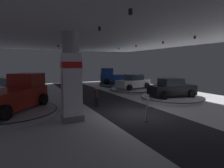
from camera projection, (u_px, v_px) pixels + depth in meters
ground at (136, 115)px, 12.28m from camera, size 24.00×44.00×0.06m
ceiling_with_spotlights at (137, 28)px, 11.65m from camera, size 24.00×44.00×0.39m
column_left at (71, 72)px, 12.95m from camera, size 1.16×1.16×5.50m
brand_sign_pylon at (72, 87)px, 10.55m from camera, size 1.28×0.67×3.92m
display_platform_far_right at (133, 90)px, 22.57m from camera, size 5.68×5.68×0.29m
display_car_far_right at (133, 82)px, 22.49m from camera, size 4.46×2.83×1.71m
display_platform_far_left at (13, 99)px, 16.46m from camera, size 5.10×5.10×0.37m
display_car_far_left at (13, 88)px, 16.37m from camera, size 3.41×4.57×1.71m
display_platform_deep_right at (118, 84)px, 27.71m from camera, size 5.75×5.75×0.33m
pickup_truck_deep_right at (116, 77)px, 27.55m from camera, size 5.70×3.99×2.30m
display_platform_mid_right at (172, 98)px, 17.17m from camera, size 5.68×5.68×0.30m
display_car_mid_right at (172, 88)px, 17.06m from camera, size 4.41×2.69×1.71m
display_platform_mid_left at (12, 113)px, 11.91m from camera, size 5.68×5.68×0.35m
pickup_truck_mid_left at (14, 95)px, 12.10m from camera, size 4.86×5.50×2.30m
visitor_walking_near at (96, 96)px, 14.13m from camera, size 0.32×0.32×1.59m
stanchion_a at (146, 115)px, 10.81m from camera, size 0.28×0.28×1.01m
stanchion_b at (148, 102)px, 14.22m from camera, size 0.28×0.28×1.01m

